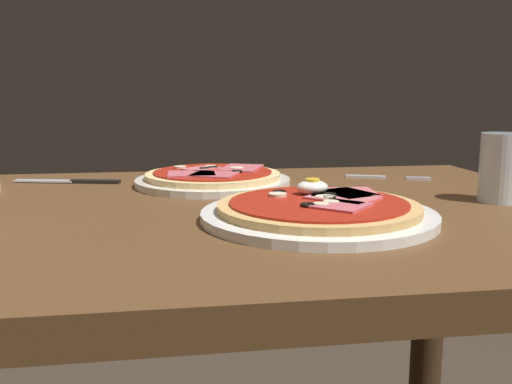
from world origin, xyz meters
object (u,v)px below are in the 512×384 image
at_px(fork, 381,177).
at_px(knife, 75,181).
at_px(pizza_foreground, 319,211).
at_px(water_glass_far, 501,172).
at_px(pizza_across_right, 213,178).
at_px(dining_table, 176,287).

relative_size(fork, knife, 0.79).
relative_size(pizza_foreground, water_glass_far, 2.96).
relative_size(pizza_across_right, water_glass_far, 2.65).
bearing_deg(pizza_across_right, water_glass_far, -27.67).
bearing_deg(pizza_across_right, knife, 165.94).
bearing_deg(pizza_foreground, water_glass_far, 14.34).
bearing_deg(fork, knife, 176.30).
distance_m(water_glass_far, fork, 0.26).
xyz_separation_m(pizza_across_right, knife, (-0.25, 0.06, -0.01)).
bearing_deg(pizza_foreground, knife, 135.31).
height_order(water_glass_far, fork, water_glass_far).
xyz_separation_m(pizza_foreground, water_glass_far, (0.30, 0.08, 0.03)).
distance_m(pizza_foreground, water_glass_far, 0.31).
height_order(pizza_foreground, fork, pizza_foreground).
bearing_deg(dining_table, pizza_foreground, -29.00).
bearing_deg(knife, pizza_foreground, -44.69).
relative_size(dining_table, water_glass_far, 11.94).
relative_size(pizza_foreground, knife, 1.58).
bearing_deg(fork, water_glass_far, -68.84).
xyz_separation_m(pizza_across_right, water_glass_far, (0.42, -0.22, 0.03)).
bearing_deg(pizza_foreground, pizza_across_right, 111.14).
bearing_deg(water_glass_far, dining_table, 176.98).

